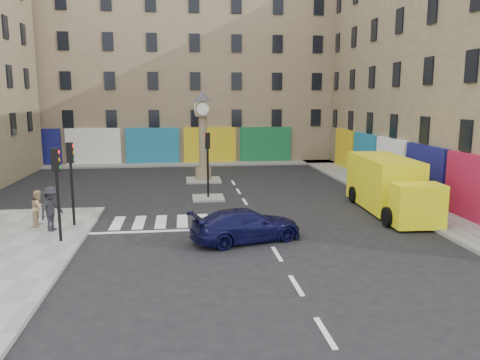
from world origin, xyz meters
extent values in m
plane|color=black|center=(0.00, 0.00, 0.00)|extent=(120.00, 120.00, 0.00)
cube|color=gray|center=(8.70, 10.00, 0.07)|extent=(2.60, 30.00, 0.15)
cube|color=gray|center=(-4.00, 22.20, 0.07)|extent=(32.00, 2.40, 0.15)
cube|color=gray|center=(-2.00, 8.00, 0.06)|extent=(1.80, 1.80, 0.12)
cube|color=gray|center=(-2.00, 14.00, 0.06)|extent=(2.40, 2.40, 0.12)
cube|color=#92815F|center=(15.00, 10.00, 8.00)|extent=(10.00, 30.00, 16.00)
cube|color=#8C775D|center=(-4.00, 28.00, 8.50)|extent=(32.00, 10.00, 17.00)
cylinder|color=black|center=(-8.30, 0.20, 1.55)|extent=(0.12, 0.12, 2.80)
cube|color=black|center=(-8.30, 0.20, 3.40)|extent=(0.28, 0.22, 0.90)
cylinder|color=black|center=(-8.30, 2.60, 1.55)|extent=(0.12, 0.12, 2.80)
cube|color=black|center=(-8.30, 2.60, 3.40)|extent=(0.28, 0.22, 0.90)
cylinder|color=black|center=(-2.00, 8.00, 1.52)|extent=(0.12, 0.12, 2.80)
cube|color=black|center=(-2.00, 8.00, 3.37)|extent=(0.28, 0.22, 0.90)
cylinder|color=#92815F|center=(-2.00, 14.00, 0.52)|extent=(1.10, 1.10, 0.80)
cylinder|color=#92815F|center=(-2.00, 14.00, 2.72)|extent=(0.56, 0.56, 3.60)
cube|color=#92815F|center=(-2.00, 14.00, 5.02)|extent=(1.00, 1.00, 1.00)
cylinder|color=white|center=(-2.00, 13.48, 5.02)|extent=(0.80, 0.06, 0.80)
cone|color=#333338|center=(-2.00, 14.00, 5.87)|extent=(1.20, 1.20, 0.70)
imported|color=black|center=(-0.91, -0.22, 0.66)|extent=(4.91, 3.08, 1.33)
cube|color=#FBF315|center=(7.04, 4.65, 1.41)|extent=(2.55, 5.54, 2.60)
cube|color=#FBF315|center=(6.82, 0.58, 1.08)|extent=(2.22, 1.47, 1.92)
cube|color=black|center=(6.82, 0.53, 1.53)|extent=(1.97, 1.12, 0.79)
cylinder|color=black|center=(5.72, 1.10, 0.45)|extent=(0.33, 0.92, 0.91)
cylinder|color=black|center=(7.98, 0.98, 0.45)|extent=(0.33, 0.92, 0.91)
cylinder|color=black|center=(5.98, 6.07, 0.45)|extent=(0.33, 0.92, 0.91)
cylinder|color=black|center=(8.24, 5.95, 0.45)|extent=(0.33, 0.92, 0.91)
imported|color=tan|center=(-9.82, 2.75, 0.95)|extent=(0.63, 0.79, 1.59)
imported|color=black|center=(-9.00, 1.75, 1.12)|extent=(1.18, 1.43, 1.93)
camera|label=1|loc=(-3.42, -18.42, 5.75)|focal=35.00mm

